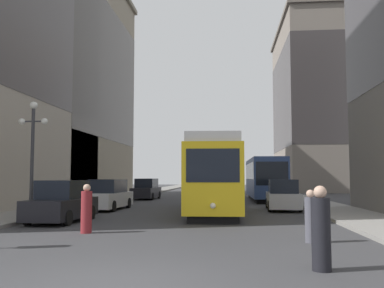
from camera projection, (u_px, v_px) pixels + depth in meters
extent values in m
plane|color=#38383A|center=(116.00, 285.00, 7.70)|extent=(200.00, 200.00, 0.00)
cube|color=gray|center=(140.00, 193.00, 48.14)|extent=(3.14, 120.00, 0.15)
cube|color=gray|center=(284.00, 194.00, 46.73)|extent=(3.14, 120.00, 0.15)
cube|color=black|center=(214.00, 210.00, 23.20)|extent=(2.51, 11.16, 0.35)
cube|color=gold|center=(214.00, 178.00, 23.34)|extent=(2.93, 12.13, 3.10)
cube|color=black|center=(214.00, 166.00, 23.39)|extent=(2.94, 11.65, 1.08)
cube|color=silver|center=(214.00, 146.00, 23.48)|extent=(2.71, 11.88, 0.44)
cube|color=black|center=(213.00, 165.00, 17.40)|extent=(2.21, 0.14, 1.40)
sphere|color=#F2EACC|center=(213.00, 206.00, 17.20)|extent=(0.24, 0.24, 0.24)
cube|color=black|center=(265.00, 198.00, 35.55)|extent=(2.29, 10.26, 0.35)
cube|color=#334C8C|center=(265.00, 178.00, 35.68)|extent=(2.69, 11.15, 3.10)
cube|color=black|center=(265.00, 171.00, 35.73)|extent=(2.71, 10.71, 1.30)
cube|color=black|center=(272.00, 173.00, 30.20)|extent=(2.30, 0.11, 1.71)
cylinder|color=black|center=(133.00, 196.00, 35.88)|extent=(0.20, 0.65, 0.64)
cylinder|color=black|center=(141.00, 195.00, 38.78)|extent=(0.20, 0.65, 0.64)
cylinder|color=black|center=(152.00, 196.00, 35.68)|extent=(0.20, 0.65, 0.64)
cylinder|color=black|center=(159.00, 195.00, 38.57)|extent=(0.20, 0.65, 0.64)
cube|color=black|center=(146.00, 192.00, 37.25)|extent=(1.94, 4.77, 0.84)
cube|color=black|center=(147.00, 183.00, 37.43)|extent=(1.66, 2.64, 0.80)
cylinder|color=black|center=(84.00, 206.00, 23.96)|extent=(0.21, 0.65, 0.64)
cylinder|color=black|center=(103.00, 203.00, 27.01)|extent=(0.21, 0.65, 0.64)
cylinder|color=black|center=(113.00, 206.00, 23.74)|extent=(0.21, 0.65, 0.64)
cylinder|color=black|center=(128.00, 203.00, 26.79)|extent=(0.21, 0.65, 0.64)
cube|color=silver|center=(108.00, 200.00, 25.40)|extent=(2.01, 5.04, 0.84)
cube|color=black|center=(108.00, 186.00, 25.58)|extent=(1.70, 2.80, 0.80)
cylinder|color=black|center=(295.00, 203.00, 26.20)|extent=(0.21, 0.65, 0.64)
cylinder|color=black|center=(300.00, 207.00, 23.50)|extent=(0.21, 0.65, 0.64)
cylinder|color=black|center=(267.00, 203.00, 26.43)|extent=(0.21, 0.65, 0.64)
cylinder|color=black|center=(269.00, 206.00, 23.73)|extent=(0.21, 0.65, 0.64)
cube|color=#B2B2B7|center=(283.00, 200.00, 24.99)|extent=(2.00, 4.48, 0.84)
cube|color=black|center=(283.00, 186.00, 24.94)|extent=(1.69, 2.49, 0.80)
cylinder|color=black|center=(28.00, 217.00, 17.22)|extent=(0.20, 0.65, 0.64)
cylinder|color=black|center=(56.00, 212.00, 19.81)|extent=(0.20, 0.65, 0.64)
cylinder|color=black|center=(68.00, 218.00, 17.01)|extent=(0.20, 0.65, 0.64)
cylinder|color=black|center=(91.00, 212.00, 19.60)|extent=(0.20, 0.65, 0.64)
cube|color=black|center=(62.00, 208.00, 18.43)|extent=(1.95, 4.29, 0.84)
cube|color=black|center=(63.00, 189.00, 18.60)|extent=(1.67, 2.38, 0.80)
cylinder|color=maroon|center=(86.00, 212.00, 14.85)|extent=(0.38, 0.38, 1.47)
sphere|color=tan|center=(87.00, 188.00, 14.92)|extent=(0.26, 0.26, 0.26)
cylinder|color=black|center=(321.00, 234.00, 8.91)|extent=(0.40, 0.40, 1.53)
sphere|color=tan|center=(320.00, 192.00, 8.98)|extent=(0.27, 0.27, 0.27)
cylinder|color=#4C4C56|center=(311.00, 220.00, 12.70)|extent=(0.35, 0.35, 1.36)
sphere|color=tan|center=(310.00, 194.00, 12.76)|extent=(0.24, 0.24, 0.24)
cylinder|color=#333338|center=(32.00, 162.00, 19.76)|extent=(0.16, 0.16, 5.04)
sphere|color=white|center=(34.00, 105.00, 19.97)|extent=(0.36, 0.36, 0.36)
sphere|color=white|center=(22.00, 122.00, 19.96)|extent=(0.31, 0.31, 0.31)
sphere|color=white|center=(44.00, 121.00, 19.86)|extent=(0.31, 0.31, 0.31)
cube|color=#333338|center=(33.00, 121.00, 19.91)|extent=(1.10, 0.06, 0.06)
cube|color=gray|center=(43.00, 86.00, 42.77)|extent=(13.97, 20.43, 22.41)
cube|color=#494440|center=(44.00, 75.00, 42.85)|extent=(14.01, 20.47, 13.44)
cube|color=slate|center=(324.00, 109.00, 61.08)|extent=(12.43, 20.69, 23.45)
cube|color=#3D3838|center=(324.00, 101.00, 61.17)|extent=(12.47, 20.73, 14.07)
cube|color=#685F56|center=(322.00, 29.00, 62.01)|extent=(13.03, 21.29, 0.50)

